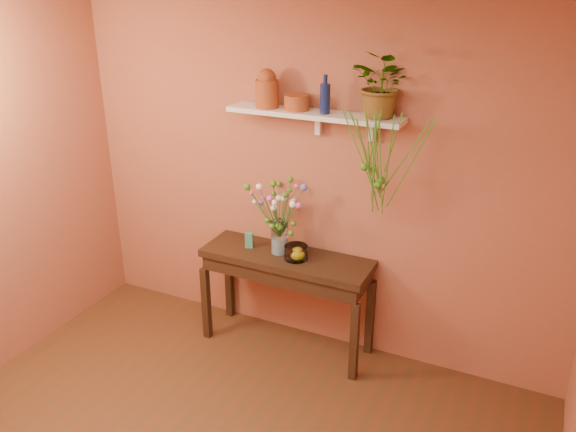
% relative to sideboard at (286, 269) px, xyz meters
% --- Properties ---
extents(room, '(4.04, 4.04, 2.70)m').
position_rel_sideboard_xyz_m(room, '(0.12, -1.76, 0.65)').
color(room, '#532D17').
rests_on(room, ground).
extents(sideboard, '(1.35, 0.43, 0.82)m').
position_rel_sideboard_xyz_m(sideboard, '(0.00, 0.00, 0.00)').
color(sideboard, '#312013').
rests_on(sideboard, ground).
extents(wall_shelf, '(1.30, 0.24, 0.19)m').
position_rel_sideboard_xyz_m(wall_shelf, '(0.18, 0.11, 1.22)').
color(wall_shelf, white).
rests_on(wall_shelf, room).
extents(terracotta_jug, '(0.17, 0.17, 0.28)m').
position_rel_sideboard_xyz_m(terracotta_jug, '(-0.19, 0.09, 1.37)').
color(terracotta_jug, '#9F4B21').
rests_on(terracotta_jug, wall_shelf).
extents(terracotta_pot, '(0.23, 0.23, 0.11)m').
position_rel_sideboard_xyz_m(terracotta_pot, '(0.03, 0.10, 1.29)').
color(terracotta_pot, '#9F4B21').
rests_on(terracotta_pot, wall_shelf).
extents(blue_bottle, '(0.09, 0.09, 0.27)m').
position_rel_sideboard_xyz_m(blue_bottle, '(0.26, 0.08, 1.35)').
color(blue_bottle, '#101C49').
rests_on(blue_bottle, wall_shelf).
extents(spider_plant, '(0.50, 0.47, 0.45)m').
position_rel_sideboard_xyz_m(spider_plant, '(0.65, 0.13, 1.46)').
color(spider_plant, '#3D7F19').
rests_on(spider_plant, wall_shelf).
extents(plant_fronds, '(0.63, 0.43, 0.75)m').
position_rel_sideboard_xyz_m(plant_fronds, '(0.69, -0.03, 0.94)').
color(plant_fronds, '#3D7F19').
rests_on(plant_fronds, wall_shelf).
extents(glass_vase, '(0.13, 0.13, 0.27)m').
position_rel_sideboard_xyz_m(glass_vase, '(-0.07, 0.02, 0.23)').
color(glass_vase, white).
rests_on(glass_vase, sideboard).
extents(bouquet, '(0.45, 0.49, 0.50)m').
position_rel_sideboard_xyz_m(bouquet, '(-0.06, -0.00, 0.55)').
color(bouquet, '#386B28').
rests_on(bouquet, glass_vase).
extents(glass_bowl, '(0.18, 0.18, 0.11)m').
position_rel_sideboard_xyz_m(glass_bowl, '(0.09, -0.02, 0.17)').
color(glass_bowl, white).
rests_on(glass_bowl, sideboard).
extents(lemon, '(0.08, 0.08, 0.08)m').
position_rel_sideboard_xyz_m(lemon, '(0.11, -0.03, 0.16)').
color(lemon, yellow).
rests_on(lemon, glass_bowl).
extents(carton, '(0.07, 0.06, 0.12)m').
position_rel_sideboard_xyz_m(carton, '(-0.33, 0.01, 0.18)').
color(carton, teal).
rests_on(carton, sideboard).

